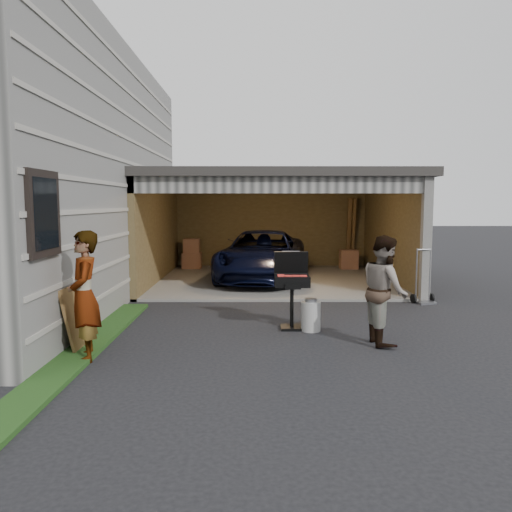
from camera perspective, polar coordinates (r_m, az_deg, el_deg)
The scene contains 10 objects.
ground at distance 7.45m, azimuth -1.74°, elevation -10.57°, with size 80.00×80.00×0.00m, color black.
groundcover_strip at distance 6.94m, azimuth -21.35°, elevation -12.01°, with size 0.50×8.00×0.06m, color #193814.
garage at distance 13.95m, azimuth 2.13°, elevation 4.97°, with size 6.80×6.30×2.90m.
minivan at distance 13.64m, azimuth 0.76°, elevation -0.14°, with size 2.19×4.76×1.32m, color black.
woman at distance 7.14m, azimuth -19.04°, elevation -4.35°, with size 0.65×0.42×1.77m, color silver.
man at distance 7.81m, azimuth 14.47°, elevation -3.75°, with size 0.80×0.63×1.66m, color #442F1A.
bbq_grill at distance 8.49m, azimuth 4.11°, elevation -3.16°, with size 0.59×0.51×1.30m.
propane_tank at distance 8.46m, azimuth 6.28°, elevation -6.86°, with size 0.33×0.33×0.49m, color #B5B5B1.
plywood_panel at distance 7.82m, azimuth -19.74°, elevation -6.60°, with size 0.04×0.85×0.95m, color brown.
hand_truck at distance 11.29m, azimuth 18.64°, elevation -3.99°, with size 0.52×0.45×1.18m.
Camera 1 is at (0.20, -7.14, 2.13)m, focal length 35.00 mm.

